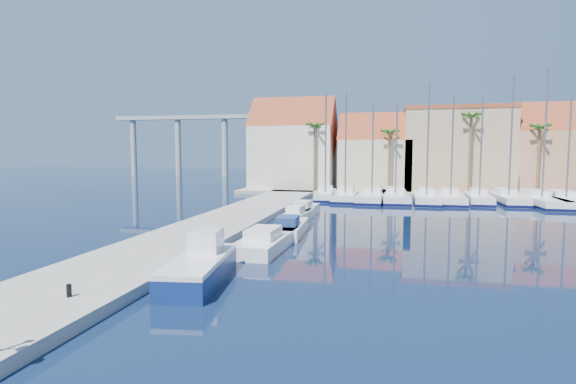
{
  "coord_description": "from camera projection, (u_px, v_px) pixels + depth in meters",
  "views": [
    {
      "loc": [
        3.8,
        -19.0,
        5.98
      ],
      "look_at": [
        -3.27,
        12.8,
        3.0
      ],
      "focal_mm": 28.0,
      "sensor_mm": 36.0,
      "label": 1
    }
  ],
  "objects": [
    {
      "name": "ground",
      "position": [
        297.0,
        287.0,
        19.84
      ],
      "size": [
        260.0,
        260.0,
        0.0
      ],
      "primitive_type": "plane",
      "color": "black",
      "rests_on": "ground"
    },
    {
      "name": "quay_west",
      "position": [
        218.0,
        225.0,
        34.88
      ],
      "size": [
        6.0,
        77.0,
        0.5
      ],
      "primitive_type": "cube",
      "color": "gray",
      "rests_on": "ground"
    },
    {
      "name": "shore_north",
      "position": [
        431.0,
        191.0,
        64.31
      ],
      "size": [
        54.0,
        16.0,
        0.5
      ],
      "primitive_type": "cube",
      "color": "gray",
      "rests_on": "ground"
    },
    {
      "name": "bollard",
      "position": [
        69.0,
        291.0,
        16.89
      ],
      "size": [
        0.19,
        0.19,
        0.49
      ],
      "primitive_type": "cylinder",
      "color": "black",
      "rests_on": "quay_west"
    },
    {
      "name": "fishing_boat",
      "position": [
        200.0,
        265.0,
        20.62
      ],
      "size": [
        2.91,
        6.56,
        2.22
      ],
      "rotation": [
        0.0,
        0.0,
        0.13
      ],
      "color": "navy",
      "rests_on": "ground"
    },
    {
      "name": "motorboat_west_0",
      "position": [
        266.0,
        240.0,
        27.51
      ],
      "size": [
        2.62,
        7.52,
        1.4
      ],
      "rotation": [
        0.0,
        0.0,
        -0.03
      ],
      "color": "white",
      "rests_on": "ground"
    },
    {
      "name": "motorboat_west_1",
      "position": [
        289.0,
        228.0,
        32.17
      ],
      "size": [
        2.38,
        6.42,
        1.4
      ],
      "rotation": [
        0.0,
        0.0,
        0.06
      ],
      "color": "white",
      "rests_on": "ground"
    },
    {
      "name": "motorboat_west_2",
      "position": [
        297.0,
        215.0,
        38.2
      ],
      "size": [
        2.09,
        5.56,
        1.4
      ],
      "rotation": [
        0.0,
        0.0,
        -0.06
      ],
      "color": "white",
      "rests_on": "ground"
    },
    {
      "name": "motorboat_west_3",
      "position": [
        304.0,
        210.0,
        41.9
      ],
      "size": [
        2.08,
        6.24,
        1.4
      ],
      "rotation": [
        0.0,
        0.0,
        -0.01
      ],
      "color": "white",
      "rests_on": "ground"
    },
    {
      "name": "sailboat_0",
      "position": [
        325.0,
        194.0,
        55.86
      ],
      "size": [
        3.04,
        9.03,
        13.22
      ],
      "rotation": [
        0.0,
        0.0,
        0.08
      ],
      "color": "white",
      "rests_on": "ground"
    },
    {
      "name": "sailboat_1",
      "position": [
        345.0,
        195.0,
        54.88
      ],
      "size": [
        2.79,
        10.21,
        12.87
      ],
      "rotation": [
        0.0,
        0.0,
        0.01
      ],
      "color": "white",
      "rests_on": "ground"
    },
    {
      "name": "sailboat_2",
      "position": [
        372.0,
        196.0,
        54.07
      ],
      "size": [
        3.67,
        11.36,
        11.26
      ],
      "rotation": [
        0.0,
        0.0,
        -0.06
      ],
      "color": "white",
      "rests_on": "ground"
    },
    {
      "name": "sailboat_3",
      "position": [
        395.0,
        196.0,
        53.84
      ],
      "size": [
        3.38,
        11.59,
        11.59
      ],
      "rotation": [
        0.0,
        0.0,
        0.03
      ],
      "color": "white",
      "rests_on": "ground"
    },
    {
      "name": "sailboat_4",
      "position": [
        426.0,
        197.0,
        52.5
      ],
      "size": [
        3.05,
        10.71,
        13.75
      ],
      "rotation": [
        0.0,
        0.0,
        -0.02
      ],
      "color": "white",
      "rests_on": "ground"
    },
    {
      "name": "sailboat_5",
      "position": [
        450.0,
        198.0,
        52.06
      ],
      "size": [
        2.82,
        10.13,
        12.3
      ],
      "rotation": [
        0.0,
        0.0,
        -0.02
      ],
      "color": "white",
      "rests_on": "ground"
    },
    {
      "name": "sailboat_6",
      "position": [
        479.0,
        198.0,
        51.89
      ],
      "size": [
        3.28,
        9.65,
        11.94
      ],
      "rotation": [
        0.0,
        0.0,
        -0.08
      ],
      "color": "white",
      "rests_on": "ground"
    },
    {
      "name": "sailboat_7",
      "position": [
        507.0,
        198.0,
        51.61
      ],
      "size": [
        2.72,
        9.92,
        14.31
      ],
      "rotation": [
        0.0,
        0.0,
        0.01
      ],
      "color": "white",
      "rests_on": "ground"
    },
    {
      "name": "sailboat_8",
      "position": [
        539.0,
        200.0,
        49.68
      ],
      "size": [
        3.68,
        11.83,
        14.75
      ],
      "rotation": [
        0.0,
        0.0,
        0.05
      ],
      "color": "white",
      "rests_on": "ground"
    },
    {
      "name": "sailboat_9",
      "position": [
        564.0,
        201.0,
        49.17
      ],
      "size": [
        3.74,
        12.03,
        11.54
      ],
      "rotation": [
        0.0,
        0.0,
        -0.05
      ],
      "color": "white",
      "rests_on": "ground"
    },
    {
      "name": "building_0",
      "position": [
        294.0,
        147.0,
        67.09
      ],
      "size": [
        12.3,
        9.0,
        13.5
      ],
      "color": "beige",
      "rests_on": "shore_north"
    },
    {
      "name": "building_1",
      "position": [
        375.0,
        156.0,
        64.61
      ],
      "size": [
        10.3,
        8.0,
        11.0
      ],
      "color": "#C6B68C",
      "rests_on": "shore_north"
    },
    {
      "name": "building_2",
      "position": [
        455.0,
        149.0,
        63.11
      ],
      "size": [
        14.2,
        10.2,
        11.5
      ],
      "color": "tan",
      "rests_on": "shore_north"
    },
    {
      "name": "building_3",
      "position": [
        551.0,
        152.0,
        59.58
      ],
      "size": [
        10.3,
        8.0,
        12.0
      ],
      "color": "tan",
      "rests_on": "shore_north"
    },
    {
      "name": "palm_0",
      "position": [
        315.0,
        128.0,
        61.13
      ],
      "size": [
        2.6,
        2.6,
        10.15
      ],
      "color": "brown",
      "rests_on": "shore_north"
    },
    {
      "name": "palm_1",
      "position": [
        390.0,
        135.0,
        59.06
      ],
      "size": [
        2.6,
        2.6,
        9.15
      ],
      "color": "brown",
      "rests_on": "shore_north"
    },
    {
      "name": "palm_2",
      "position": [
        471.0,
        119.0,
        56.72
      ],
      "size": [
        2.6,
        2.6,
        11.15
      ],
      "color": "brown",
      "rests_on": "shore_north"
    },
    {
      "name": "palm_3",
      "position": [
        540.0,
        130.0,
        55.12
      ],
      "size": [
        2.6,
        2.6,
        9.65
      ],
      "color": "brown",
      "rests_on": "shore_north"
    },
    {
      "name": "viaduct",
      "position": [
        205.0,
        133.0,
        107.06
      ],
      "size": [
        48.0,
        2.2,
        14.45
      ],
      "color": "#9E9E99",
      "rests_on": "ground"
    }
  ]
}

